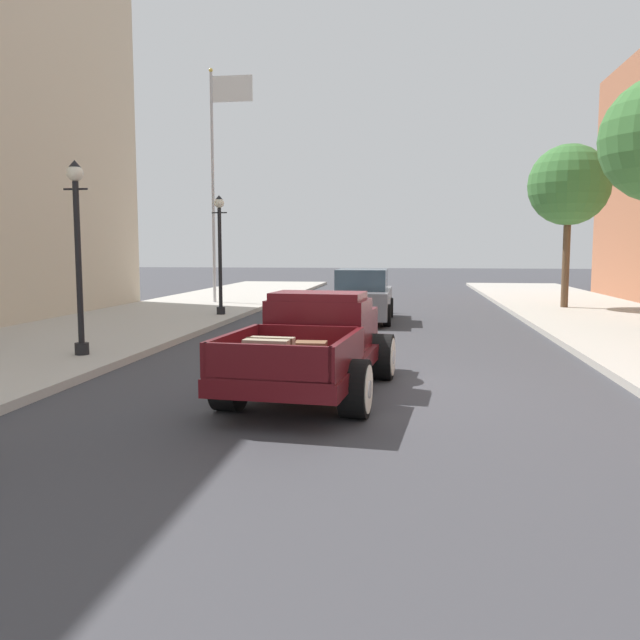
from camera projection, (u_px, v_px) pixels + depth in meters
ground_plane at (347, 388)px, 10.65m from camera, size 140.00×140.00×0.00m
hotrod_truck_maroon at (318, 344)px, 10.42m from camera, size 2.47×5.04×1.58m
car_background_grey at (362, 297)px, 20.45m from camera, size 1.89×4.31×1.65m
street_lamp_near at (78, 243)px, 12.86m from camera, size 0.50×0.32×3.85m
street_lamp_far at (220, 246)px, 21.03m from camera, size 0.50×0.32×3.85m
flagpole at (218, 160)px, 25.70m from camera, size 1.74×0.16×9.16m
street_tree_third at (569, 186)px, 23.44m from camera, size 2.91×2.91×5.89m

